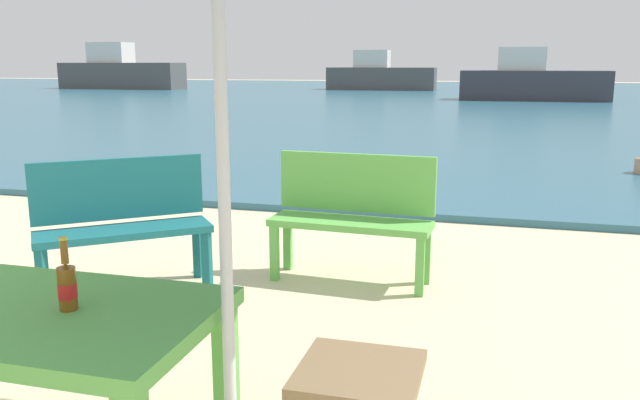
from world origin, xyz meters
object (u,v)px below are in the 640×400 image
Objects in this scene: bench_green_left at (353,210)px; boat_tanker at (120,72)px; bench_teal_center at (122,217)px; boat_cargo_ship at (532,81)px; beer_bottle_amber at (67,284)px; boat_ferry at (380,76)px; picnic_table_green at (23,334)px.

boat_tanker is (-21.29, 31.08, 0.53)m from bench_green_left.
boat_cargo_ship reaches higher than bench_teal_center.
beer_bottle_amber is 36.75m from boat_ferry.
picnic_table_green is at bearing -102.35° from bench_green_left.
beer_bottle_amber is 0.03× the size of boat_tanker.
bench_green_left is (0.61, 2.79, -0.11)m from picnic_table_green.
beer_bottle_amber reaches higher than picnic_table_green.
picnic_table_green is 0.23× the size of boat_cargo_ship.
boat_tanker is at bearing 164.09° from boat_cargo_ship.
boat_ferry reaches higher than beer_bottle_amber.
bench_teal_center is at bearing -156.49° from bench_green_left.
bench_teal_center is (-0.92, 2.12, -0.11)m from picnic_table_green.
boat_cargo_ship reaches higher than beer_bottle_amber.
boat_ferry is at bearing 131.13° from boat_cargo_ship.
boat_ferry is (-4.22, 34.26, 0.36)m from bench_teal_center.
bench_green_left is 34.08m from boat_ferry.
boat_tanker reaches higher than boat_cargo_ship.
boat_ferry is at bearing 98.34° from beer_bottle_amber.
picnic_table_green is 39.68m from boat_tanker.
boat_ferry is at bearing 9.19° from boat_tanker.
beer_bottle_amber is at bearing 4.87° from picnic_table_green.
boat_ferry is (15.53, 2.51, -0.17)m from boat_tanker.
boat_tanker reaches higher than bench_teal_center.
bench_teal_center and bench_green_left have the same top height.
picnic_table_green is 1.21× the size of bench_teal_center.
picnic_table_green is 36.74m from boat_ferry.
boat_ferry is (-5.14, 36.38, 0.25)m from picnic_table_green.
bench_green_left is 0.19× the size of boat_ferry.
bench_teal_center is 0.19× the size of boat_ferry.
boat_tanker is at bearing 124.41° from bench_green_left.
picnic_table_green is 0.18× the size of boat_tanker.
bench_teal_center is at bearing -82.97° from boat_ferry.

